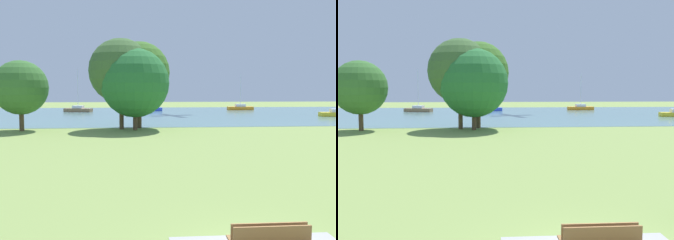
% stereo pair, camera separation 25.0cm
% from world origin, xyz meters
% --- Properties ---
extents(ground_plane, '(160.00, 160.00, 0.00)m').
position_xyz_m(ground_plane, '(0.00, 22.00, 0.00)').
color(ground_plane, '#7F994C').
extents(water_surface, '(140.00, 40.00, 0.02)m').
position_xyz_m(water_surface, '(0.00, 50.00, 0.01)').
color(water_surface, slate).
rests_on(water_surface, ground).
extents(sailboat_orange, '(4.84, 1.64, 6.75)m').
position_xyz_m(sailboat_orange, '(16.03, 60.10, 0.46)').
color(sailboat_orange, orange).
rests_on(sailboat_orange, water_surface).
extents(sailboat_blue, '(4.80, 1.51, 7.79)m').
position_xyz_m(sailboat_blue, '(-1.30, 58.14, 0.47)').
color(sailboat_blue, blue).
rests_on(sailboat_blue, water_surface).
extents(sailboat_brown, '(5.03, 2.73, 7.35)m').
position_xyz_m(sailboat_brown, '(-13.54, 56.48, 0.47)').
color(sailboat_brown, brown).
rests_on(sailboat_brown, water_surface).
extents(tree_east_far, '(5.18, 5.18, 6.73)m').
position_xyz_m(tree_east_far, '(-14.24, 28.12, 4.13)').
color(tree_east_far, brown).
rests_on(tree_east_far, ground).
extents(tree_mid_shore, '(6.43, 6.43, 9.01)m').
position_xyz_m(tree_mid_shore, '(-4.76, 29.00, 5.78)').
color(tree_mid_shore, brown).
rests_on(tree_mid_shore, ground).
extents(tree_west_near, '(6.71, 6.71, 7.95)m').
position_xyz_m(tree_west_near, '(-3.39, 28.02, 4.59)').
color(tree_west_near, brown).
rests_on(tree_west_near, ground).
extents(tree_east_near, '(6.27, 6.27, 8.82)m').
position_xyz_m(tree_east_near, '(-2.97, 29.89, 5.68)').
color(tree_east_near, brown).
rests_on(tree_east_near, ground).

